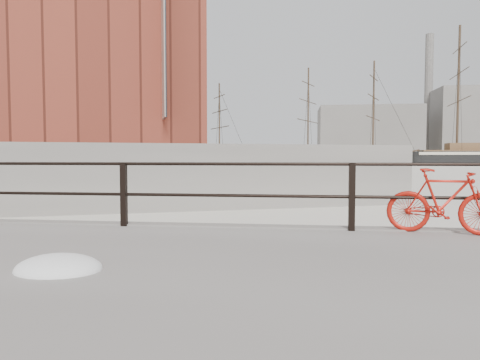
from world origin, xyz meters
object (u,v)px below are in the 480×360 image
(bicycle, at_px, (444,201))
(workboat_far, at_px, (74,168))
(schooner_mid, at_px, (339,165))
(schooner_left, at_px, (195,165))
(workboat_near, at_px, (113,172))

(bicycle, xyz_separation_m, workboat_far, (-30.70, 46.66, -0.81))
(schooner_mid, height_order, schooner_left, schooner_mid)
(bicycle, xyz_separation_m, schooner_mid, (7.09, 82.75, -0.81))
(bicycle, distance_m, schooner_mid, 83.05)
(schooner_left, bearing_deg, schooner_mid, -23.55)
(bicycle, xyz_separation_m, workboat_near, (-19.57, 33.53, -0.81))
(workboat_near, height_order, workboat_far, same)
(workboat_near, bearing_deg, schooner_mid, 54.25)
(workboat_near, bearing_deg, schooner_left, 85.81)
(bicycle, bearing_deg, schooner_left, 119.21)
(workboat_near, xyz_separation_m, workboat_far, (-11.12, 13.13, 0.00))
(bicycle, bearing_deg, workboat_near, 133.93)
(workboat_far, bearing_deg, schooner_mid, 28.88)
(schooner_mid, xyz_separation_m, workboat_near, (-26.67, -49.21, 0.00))
(schooner_left, height_order, workboat_far, schooner_left)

